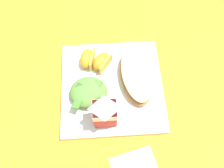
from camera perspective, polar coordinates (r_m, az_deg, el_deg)
name	(u,v)px	position (r m, az deg, el deg)	size (l,w,h in m)	color
ground	(112,88)	(0.66, 0.00, -0.93)	(3.00, 3.00, 0.00)	orange
white_plate	(112,87)	(0.66, 0.00, -0.65)	(0.28, 0.28, 0.02)	white
cheesy_pizza_bread	(135,77)	(0.64, 5.76, 1.79)	(0.10, 0.18, 0.04)	#A87038
green_salad_pile	(88,92)	(0.62, -5.77, -1.99)	(0.10, 0.10, 0.04)	#5B8E3D
milk_carton	(105,112)	(0.56, -1.76, -6.92)	(0.06, 0.05, 0.11)	#B7332D
orange_wedge_front	(102,61)	(0.66, -2.56, 5.53)	(0.07, 0.07, 0.04)	orange
orange_wedge_middle	(87,58)	(0.67, -6.05, 6.23)	(0.05, 0.07, 0.04)	orange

